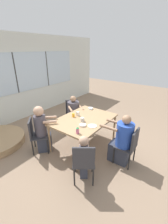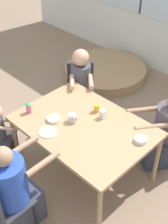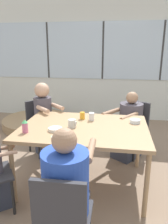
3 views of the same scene
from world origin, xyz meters
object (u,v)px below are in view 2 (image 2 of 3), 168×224
(milk_carton_small, at_px, (103,114))
(juice_glass, at_px, (97,108))
(person_woman_green_shirt, at_px, (15,193))
(person_man_blue_shirt, at_px, (164,135))
(chair_for_woman_green_shirt, at_px, (0,203))
(folded_table_stack, at_px, (105,71))
(sippy_cup, at_px, (29,107))
(person_man_teal_shirt, at_px, (81,90))
(person_toddler, at_px, (1,135))
(bowl_white_shallow, at_px, (141,140))
(bowl_cereal, at_px, (54,119))
(chair_for_man_teal_shirt, at_px, (81,86))
(coffee_mug, at_px, (72,118))

(milk_carton_small, bearing_deg, juice_glass, 164.81)
(person_woman_green_shirt, xyz_separation_m, person_man_blue_shirt, (0.55, 1.81, -0.04))
(chair_for_woman_green_shirt, height_order, folded_table_stack, chair_for_woman_green_shirt)
(sippy_cup, bearing_deg, person_man_teal_shirt, 97.37)
(chair_for_woman_green_shirt, bearing_deg, person_woman_green_shirt, 90.00)
(milk_carton_small, bearing_deg, person_man_teal_shirt, 151.23)
(milk_carton_small, bearing_deg, person_toddler, -136.20)
(chair_for_woman_green_shirt, relative_size, bowl_white_shallow, 6.58)
(person_man_teal_shirt, bearing_deg, folded_table_stack, -110.82)
(bowl_cereal, distance_m, folded_table_stack, 2.44)
(person_man_teal_shirt, bearing_deg, person_toddler, 39.15)
(bowl_cereal, bearing_deg, juice_glass, 63.13)
(person_man_blue_shirt, xyz_separation_m, bowl_cereal, (-0.87, -1.00, 0.33))
(chair_for_woman_green_shirt, relative_size, chair_for_man_teal_shirt, 1.00)
(chair_for_woman_green_shirt, xyz_separation_m, folded_table_stack, (-1.38, 3.07, -0.42))
(person_toddler, height_order, folded_table_stack, person_toddler)
(sippy_cup, bearing_deg, bowl_cereal, 19.23)
(person_woman_green_shirt, distance_m, milk_carton_small, 1.28)
(person_man_teal_shirt, relative_size, milk_carton_small, 11.56)
(person_man_teal_shirt, bearing_deg, bowl_white_shallow, 113.97)
(bowl_cereal, bearing_deg, sippy_cup, -160.77)
(coffee_mug, bearing_deg, bowl_white_shallow, 20.30)
(chair_for_man_teal_shirt, height_order, coffee_mug, coffee_mug)
(person_man_teal_shirt, bearing_deg, juice_glass, 101.68)
(chair_for_man_teal_shirt, xyz_separation_m, coffee_mug, (0.72, -0.84, 0.31))
(sippy_cup, relative_size, folded_table_stack, 0.10)
(bowl_cereal, bearing_deg, coffee_mug, 38.89)
(chair_for_man_teal_shirt, xyz_separation_m, sippy_cup, (0.24, -1.08, 0.33))
(bowl_cereal, relative_size, folded_table_stack, 0.11)
(chair_for_woman_green_shirt, xyz_separation_m, juice_glass, (-0.09, 1.44, 0.30))
(person_toddler, distance_m, juice_glass, 1.21)
(person_woman_green_shirt, height_order, milk_carton_small, person_woman_green_shirt)
(person_man_teal_shirt, height_order, folded_table_stack, person_man_teal_shirt)
(chair_for_woman_green_shirt, relative_size, bowl_cereal, 5.42)
(person_toddler, bearing_deg, milk_carton_small, 97.52)
(chair_for_man_teal_shirt, height_order, person_man_teal_shirt, person_man_teal_shirt)
(sippy_cup, bearing_deg, milk_carton_small, 38.57)
(chair_for_man_teal_shirt, relative_size, person_man_teal_shirt, 0.73)
(chair_for_woman_green_shirt, relative_size, milk_carton_small, 8.49)
(chair_for_woman_green_shirt, height_order, bowl_white_shallow, chair_for_woman_green_shirt)
(chair_for_woman_green_shirt, height_order, juice_glass, juice_glass)
(milk_carton_small, bearing_deg, bowl_white_shallow, -1.91)
(chair_for_man_teal_shirt, height_order, bowl_white_shallow, chair_for_man_teal_shirt)
(person_man_blue_shirt, relative_size, folded_table_stack, 0.71)
(chair_for_man_teal_shirt, distance_m, person_woman_green_shirt, 1.99)
(chair_for_woman_green_shirt, height_order, bowl_cereal, chair_for_woman_green_shirt)
(chair_for_woman_green_shirt, relative_size, person_man_blue_shirt, 0.82)
(person_man_blue_shirt, distance_m, juice_glass, 0.90)
(milk_carton_small, bearing_deg, person_woman_green_shirt, -91.77)
(person_man_teal_shirt, height_order, person_toddler, person_man_teal_shirt)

